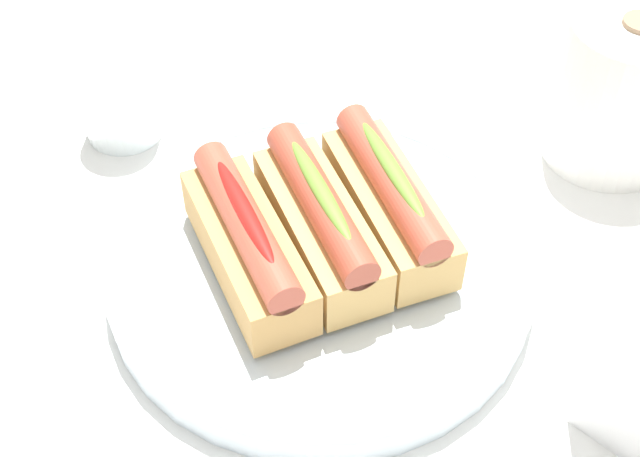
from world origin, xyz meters
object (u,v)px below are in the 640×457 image
at_px(serving_bowl, 320,261).
at_px(water_glass, 119,96).
at_px(paper_towel_roll, 621,92).
at_px(hotdog_front, 247,243).
at_px(hotdog_side, 389,200).
at_px(hotdog_back, 320,221).

distance_m(serving_bowl, water_glass, 0.25).
bearing_deg(paper_towel_roll, serving_bowl, -101.57).
xyz_separation_m(hotdog_front, water_glass, (-0.23, 0.04, -0.02)).
xyz_separation_m(hotdog_side, paper_towel_roll, (0.04, 0.23, 0.00)).
distance_m(serving_bowl, paper_towel_roll, 0.29).
relative_size(serving_bowl, water_glass, 3.58).
bearing_deg(hotdog_front, hotdog_side, 70.62).
xyz_separation_m(serving_bowl, water_glass, (-0.24, -0.02, 0.02)).
xyz_separation_m(hotdog_front, hotdog_side, (0.04, 0.10, 0.00)).
bearing_deg(hotdog_front, hotdog_back, 70.62).
height_order(hotdog_side, paper_towel_roll, paper_towel_roll).
height_order(water_glass, paper_towel_roll, paper_towel_roll).
bearing_deg(water_glass, hotdog_front, -8.93).
distance_m(hotdog_back, hotdog_side, 0.05).
distance_m(hotdog_front, hotdog_back, 0.05).
height_order(serving_bowl, water_glass, water_glass).
distance_m(hotdog_front, hotdog_side, 0.11).
height_order(serving_bowl, hotdog_back, hotdog_back).
height_order(hotdog_front, water_glass, hotdog_front).
height_order(hotdog_back, hotdog_side, same).
relative_size(serving_bowl, hotdog_side, 2.04).
distance_m(hotdog_back, paper_towel_roll, 0.29).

